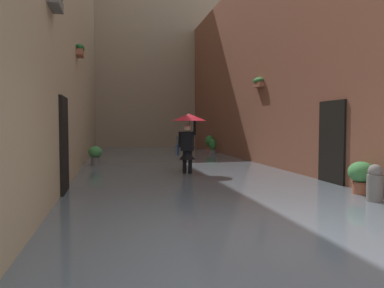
{
  "coord_description": "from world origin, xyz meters",
  "views": [
    {
      "loc": [
        2.22,
        4.71,
        1.59
      ],
      "look_at": [
        -0.01,
        -5.61,
        1.03
      ],
      "focal_mm": 34.52,
      "sensor_mm": 36.0,
      "label": 1
    }
  ],
  "objects_px": {
    "potted_plant_far_left": "(213,147)",
    "mooring_bollard": "(375,185)",
    "person_wading": "(188,131)",
    "potted_plant_mid_right": "(95,155)",
    "potted_plant_near_left": "(210,143)",
    "potted_plant_mid_left": "(361,176)"
  },
  "relations": [
    {
      "from": "mooring_bollard",
      "to": "potted_plant_mid_left",
      "type": "bearing_deg",
      "value": -108.47
    },
    {
      "from": "person_wading",
      "to": "mooring_bollard",
      "type": "distance_m",
      "value": 5.64
    },
    {
      "from": "person_wading",
      "to": "potted_plant_mid_left",
      "type": "relative_size",
      "value": 2.53
    },
    {
      "from": "potted_plant_near_left",
      "to": "potted_plant_far_left",
      "type": "bearing_deg",
      "value": 84.22
    },
    {
      "from": "person_wading",
      "to": "potted_plant_mid_right",
      "type": "xyz_separation_m",
      "value": [
        2.9,
        -2.93,
        -0.93
      ]
    },
    {
      "from": "potted_plant_far_left",
      "to": "potted_plant_mid_right",
      "type": "bearing_deg",
      "value": 38.65
    },
    {
      "from": "potted_plant_mid_right",
      "to": "potted_plant_near_left",
      "type": "xyz_separation_m",
      "value": [
        -5.84,
        -5.57,
        0.11
      ]
    },
    {
      "from": "potted_plant_mid_left",
      "to": "mooring_bollard",
      "type": "relative_size",
      "value": 0.97
    },
    {
      "from": "potted_plant_mid_right",
      "to": "person_wading",
      "type": "bearing_deg",
      "value": 134.71
    },
    {
      "from": "potted_plant_mid_left",
      "to": "mooring_bollard",
      "type": "distance_m",
      "value": 0.79
    },
    {
      "from": "person_wading",
      "to": "mooring_bollard",
      "type": "bearing_deg",
      "value": 119.44
    },
    {
      "from": "potted_plant_mid_left",
      "to": "potted_plant_near_left",
      "type": "relative_size",
      "value": 0.79
    },
    {
      "from": "potted_plant_mid_left",
      "to": "potted_plant_mid_right",
      "type": "bearing_deg",
      "value": -50.06
    },
    {
      "from": "potted_plant_far_left",
      "to": "mooring_bollard",
      "type": "xyz_separation_m",
      "value": [
        0.12,
        12.35,
        -0.03
      ]
    },
    {
      "from": "potted_plant_far_left",
      "to": "potted_plant_mid_left",
      "type": "height_order",
      "value": "potted_plant_far_left"
    },
    {
      "from": "potted_plant_mid_left",
      "to": "potted_plant_near_left",
      "type": "distance_m",
      "value": 12.58
    },
    {
      "from": "potted_plant_mid_right",
      "to": "potted_plant_far_left",
      "type": "bearing_deg",
      "value": -141.35
    },
    {
      "from": "potted_plant_far_left",
      "to": "person_wading",
      "type": "bearing_deg",
      "value": 69.28
    },
    {
      "from": "potted_plant_mid_right",
      "to": "potted_plant_near_left",
      "type": "relative_size",
      "value": 0.8
    },
    {
      "from": "potted_plant_mid_right",
      "to": "potted_plant_mid_left",
      "type": "bearing_deg",
      "value": 129.94
    },
    {
      "from": "person_wading",
      "to": "potted_plant_far_left",
      "type": "distance_m",
      "value": 8.1
    },
    {
      "from": "person_wading",
      "to": "mooring_bollard",
      "type": "relative_size",
      "value": 2.44
    }
  ]
}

